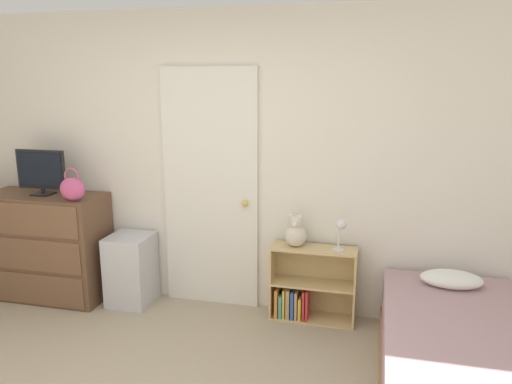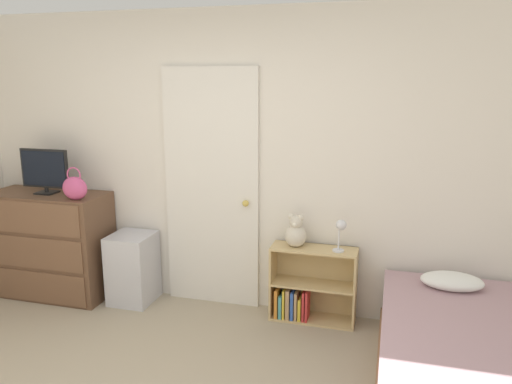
# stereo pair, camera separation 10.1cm
# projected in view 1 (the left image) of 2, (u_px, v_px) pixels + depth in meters

# --- Properties ---
(wall_back) EXTENTS (10.00, 0.06, 2.55)m
(wall_back) POSITION_uv_depth(u_px,v_px,m) (227.00, 163.00, 4.28)
(wall_back) COLOR silver
(wall_back) RESTS_ON ground_plane
(door_closed) EXTENTS (0.85, 0.09, 2.08)m
(door_closed) POSITION_uv_depth(u_px,v_px,m) (211.00, 190.00, 4.32)
(door_closed) COLOR silver
(door_closed) RESTS_ON ground_plane
(dresser) EXTENTS (1.09, 0.50, 0.97)m
(dresser) POSITION_uv_depth(u_px,v_px,m) (47.00, 246.00, 4.57)
(dresser) COLOR brown
(dresser) RESTS_ON ground_plane
(tv) EXTENTS (0.47, 0.16, 0.40)m
(tv) POSITION_uv_depth(u_px,v_px,m) (41.00, 171.00, 4.41)
(tv) COLOR black
(tv) RESTS_ON dresser
(handbag) EXTENTS (0.23, 0.13, 0.29)m
(handbag) POSITION_uv_depth(u_px,v_px,m) (72.00, 189.00, 4.20)
(handbag) COLOR #C64C7F
(handbag) RESTS_ON dresser
(storage_bin) EXTENTS (0.37, 0.39, 0.63)m
(storage_bin) POSITION_uv_depth(u_px,v_px,m) (131.00, 269.00, 4.47)
(storage_bin) COLOR silver
(storage_bin) RESTS_ON ground_plane
(bookshelf) EXTENTS (0.70, 0.25, 0.63)m
(bookshelf) POSITION_uv_depth(u_px,v_px,m) (307.00, 289.00, 4.18)
(bookshelf) COLOR tan
(bookshelf) RESTS_ON ground_plane
(teddy_bear) EXTENTS (0.18, 0.18, 0.27)m
(teddy_bear) POSITION_uv_depth(u_px,v_px,m) (296.00, 232.00, 4.09)
(teddy_bear) COLOR beige
(teddy_bear) RESTS_ON bookshelf
(desk_lamp) EXTENTS (0.11, 0.10, 0.27)m
(desk_lamp) POSITION_uv_depth(u_px,v_px,m) (341.00, 229.00, 3.95)
(desk_lamp) COLOR silver
(desk_lamp) RESTS_ON bookshelf
(bed) EXTENTS (1.00, 1.87, 0.58)m
(bed) POSITION_uv_depth(u_px,v_px,m) (461.00, 361.00, 3.17)
(bed) COLOR #996B47
(bed) RESTS_ON ground_plane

